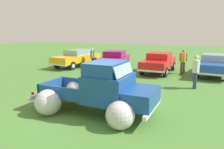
{
  "coord_description": "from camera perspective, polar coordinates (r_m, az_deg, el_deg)",
  "views": [
    {
      "loc": [
        3.68,
        -6.73,
        2.97
      ],
      "look_at": [
        0.0,
        1.75,
        1.09
      ],
      "focal_mm": 34.35,
      "sensor_mm": 36.0,
      "label": 1
    }
  ],
  "objects": [
    {
      "name": "spectator_1",
      "position": [
        17.59,
        -5.23,
        4.8
      ],
      "size": [
        0.45,
        0.52,
        1.65
      ],
      "rotation": [
        0.0,
        0.0,
        3.55
      ],
      "color": "black",
      "rests_on": "ground"
    },
    {
      "name": "lane_cone_0",
      "position": [
        10.91,
        -12.04,
        -2.87
      ],
      "size": [
        0.36,
        0.36,
        0.63
      ],
      "color": "black",
      "rests_on": "ground"
    },
    {
      "name": "spectator_2",
      "position": [
        15.79,
        18.41,
        3.68
      ],
      "size": [
        0.54,
        0.42,
        1.73
      ],
      "rotation": [
        0.0,
        0.0,
        4.97
      ],
      "color": "#4C4742",
      "rests_on": "ground"
    },
    {
      "name": "vintage_pickup_truck",
      "position": [
        7.81,
        -2.53,
        -4.98
      ],
      "size": [
        4.66,
        2.83,
        1.96
      ],
      "rotation": [
        0.0,
        0.0,
        -0.02
      ],
      "color": "black",
      "rests_on": "ground"
    },
    {
      "name": "ground_plane",
      "position": [
        8.23,
        -4.92,
        -9.71
      ],
      "size": [
        80.0,
        80.0,
        0.0
      ],
      "primitive_type": "plane",
      "color": "#477A33"
    },
    {
      "name": "spectator_0",
      "position": [
        11.91,
        21.42,
        1.19
      ],
      "size": [
        0.41,
        0.54,
        1.75
      ],
      "rotation": [
        0.0,
        0.0,
        0.24
      ],
      "color": "navy",
      "rests_on": "ground"
    },
    {
      "name": "show_car_2",
      "position": [
        15.97,
        12.36,
        3.34
      ],
      "size": [
        1.96,
        4.39,
        1.43
      ],
      "rotation": [
        0.0,
        0.0,
        -1.61
      ],
      "color": "black",
      "rests_on": "ground"
    },
    {
      "name": "show_car_0",
      "position": [
        18.51,
        -9.33,
        4.55
      ],
      "size": [
        2.35,
        4.84,
        1.43
      ],
      "rotation": [
        0.0,
        0.0,
        -1.69
      ],
      "color": "black",
      "rests_on": "ground"
    },
    {
      "name": "show_car_1",
      "position": [
        16.99,
        0.59,
        4.07
      ],
      "size": [
        2.32,
        4.34,
        1.43
      ],
      "rotation": [
        0.0,
        0.0,
        -1.43
      ],
      "color": "black",
      "rests_on": "ground"
    },
    {
      "name": "show_car_3",
      "position": [
        16.12,
        25.66,
        2.55
      ],
      "size": [
        2.28,
        4.62,
        1.43
      ],
      "rotation": [
        0.0,
        0.0,
        -1.66
      ],
      "color": "black",
      "rests_on": "ground"
    }
  ]
}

